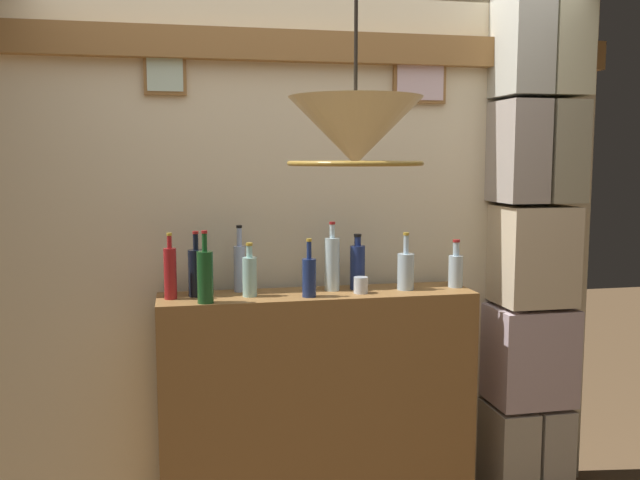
# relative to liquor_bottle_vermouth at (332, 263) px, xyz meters

# --- Properties ---
(panelled_rear_partition) EXTENTS (3.00, 0.15, 2.59)m
(panelled_rear_partition) POSITION_rel_liquor_bottle_vermouth_xyz_m (-0.08, 0.19, 0.10)
(panelled_rear_partition) COLOR beige
(panelled_rear_partition) RESTS_ON ground
(stone_pillar) EXTENTS (0.40, 0.37, 2.51)m
(stone_pillar) POSITION_rel_liquor_bottle_vermouth_xyz_m (1.02, 0.03, 0.01)
(stone_pillar) COLOR #A49D8D
(stone_pillar) RESTS_ON ground
(bar_shelf_unit) EXTENTS (1.45, 0.32, 1.13)m
(bar_shelf_unit) POSITION_rel_liquor_bottle_vermouth_xyz_m (-0.08, -0.05, -0.69)
(bar_shelf_unit) COLOR olive
(bar_shelf_unit) RESTS_ON ground
(liquor_bottle_vermouth) EXTENTS (0.07, 0.07, 0.32)m
(liquor_bottle_vermouth) POSITION_rel_liquor_bottle_vermouth_xyz_m (0.00, 0.00, 0.00)
(liquor_bottle_vermouth) COLOR silver
(liquor_bottle_vermouth) RESTS_ON bar_shelf_unit
(liquor_bottle_gin) EXTENTS (0.07, 0.07, 0.26)m
(liquor_bottle_gin) POSITION_rel_liquor_bottle_vermouth_xyz_m (0.12, 0.00, -0.02)
(liquor_bottle_gin) COLOR navy
(liquor_bottle_gin) RESTS_ON bar_shelf_unit
(liquor_bottle_vodka) EXTENTS (0.08, 0.08, 0.27)m
(liquor_bottle_vodka) POSITION_rel_liquor_bottle_vermouth_xyz_m (0.34, -0.05, -0.04)
(liquor_bottle_vodka) COLOR silver
(liquor_bottle_vodka) RESTS_ON bar_shelf_unit
(liquor_bottle_brandy) EXTENTS (0.07, 0.07, 0.29)m
(liquor_bottle_brandy) POSITION_rel_liquor_bottle_vermouth_xyz_m (-0.62, -0.01, -0.02)
(liquor_bottle_brandy) COLOR black
(liquor_bottle_brandy) RESTS_ON bar_shelf_unit
(liquor_bottle_sherry) EXTENTS (0.06, 0.06, 0.29)m
(liquor_bottle_sherry) POSITION_rel_liquor_bottle_vermouth_xyz_m (-0.74, -0.05, -0.01)
(liquor_bottle_sherry) COLOR #A31F21
(liquor_bottle_sherry) RESTS_ON bar_shelf_unit
(liquor_bottle_scotch) EXTENTS (0.07, 0.07, 0.31)m
(liquor_bottle_scotch) POSITION_rel_liquor_bottle_vermouth_xyz_m (-0.59, -0.17, -0.01)
(liquor_bottle_scotch) COLOR #1A4B20
(liquor_bottle_scotch) RESTS_ON bar_shelf_unit
(liquor_bottle_rye) EXTENTS (0.06, 0.06, 0.26)m
(liquor_bottle_rye) POSITION_rel_liquor_bottle_vermouth_xyz_m (-0.13, -0.13, -0.04)
(liquor_bottle_rye) COLOR navy
(liquor_bottle_rye) RESTS_ON bar_shelf_unit
(liquor_bottle_whiskey) EXTENTS (0.06, 0.06, 0.24)m
(liquor_bottle_whiskey) POSITION_rel_liquor_bottle_vermouth_xyz_m (-0.39, -0.06, -0.03)
(liquor_bottle_whiskey) COLOR #A2D3C9
(liquor_bottle_whiskey) RESTS_ON bar_shelf_unit
(liquor_bottle_amaro) EXTENTS (0.06, 0.06, 0.31)m
(liquor_bottle_amaro) POSITION_rel_liquor_bottle_vermouth_xyz_m (-0.42, 0.06, -0.01)
(liquor_bottle_amaro) COLOR #A7B8DD
(liquor_bottle_amaro) RESTS_ON bar_shelf_unit
(liquor_bottle_tequila) EXTENTS (0.07, 0.07, 0.23)m
(liquor_bottle_tequila) POSITION_rel_liquor_bottle_vermouth_xyz_m (0.60, -0.04, -0.04)
(liquor_bottle_tequila) COLOR silver
(liquor_bottle_tequila) RESTS_ON bar_shelf_unit
(glass_tumbler_rocks) EXTENTS (0.07, 0.07, 0.07)m
(glass_tumbler_rocks) POSITION_rel_liquor_bottle_vermouth_xyz_m (0.11, -0.09, -0.09)
(glass_tumbler_rocks) COLOR silver
(glass_tumbler_rocks) RESTS_ON bar_shelf_unit
(pendant_lamp) EXTENTS (0.44, 0.44, 0.62)m
(pendant_lamp) POSITION_rel_liquor_bottle_vermouth_xyz_m (-0.13, -0.93, 0.56)
(pendant_lamp) COLOR beige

